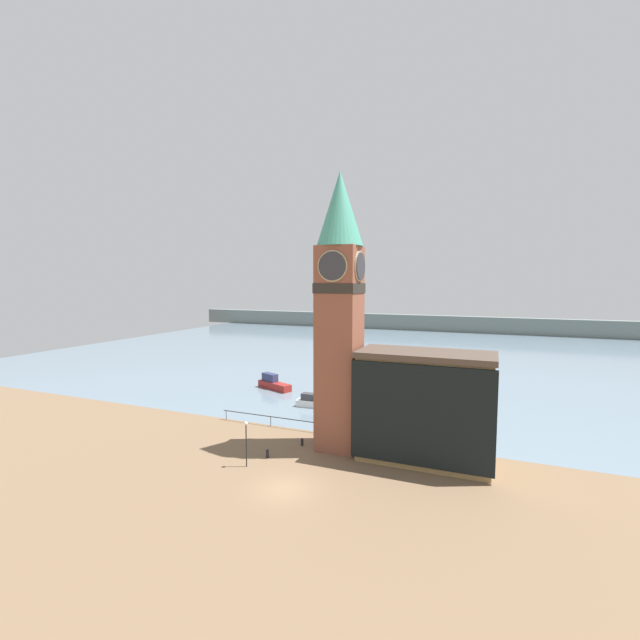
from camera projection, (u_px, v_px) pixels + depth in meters
The scene contains 11 objects.
ground_plane at pixel (285, 489), 32.50m from camera, with size 160.00×160.00×0.00m, color brown.
water at pixel (427, 350), 99.26m from camera, with size 160.00×120.00×0.00m.
far_shoreline at pixel (445, 324), 135.90m from camera, with size 180.00×3.00×5.00m.
pier_railing at pixel (271, 417), 46.64m from camera, with size 12.17×0.08×1.09m.
clock_tower at pixel (340, 304), 39.52m from camera, with size 4.27×4.27×25.72m.
pier_building at pixel (425, 407), 37.24m from camera, with size 11.69×5.54×9.70m.
boat_near at pixel (318, 403), 53.57m from camera, with size 6.16×1.82×1.69m.
boat_far at pixel (273, 383), 62.92m from camera, with size 6.06×3.61×2.18m.
mooring_bollard_near at pixel (302, 441), 41.17m from camera, with size 0.27×0.27×0.72m.
mooring_bollard_far at pixel (267, 453), 38.28m from camera, with size 0.29×0.29×0.77m.
lamp_post at pixel (246, 435), 36.21m from camera, with size 0.32×0.32×3.94m.
Camera 1 is at (14.32, -27.88, 15.71)m, focal length 24.00 mm.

